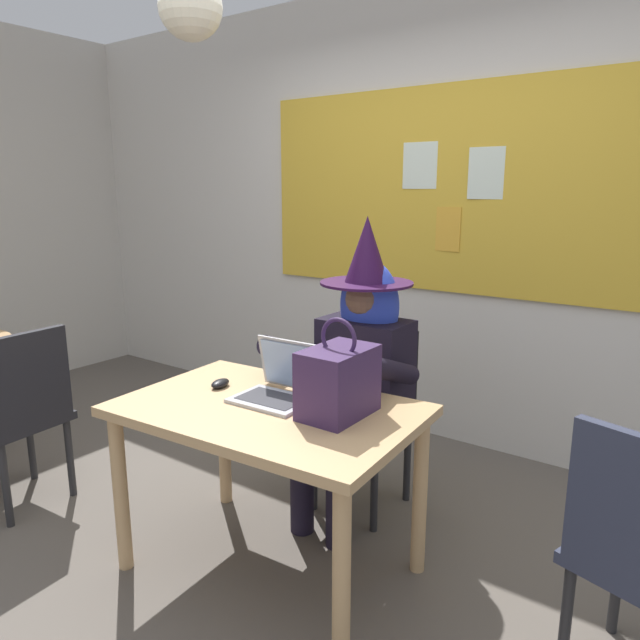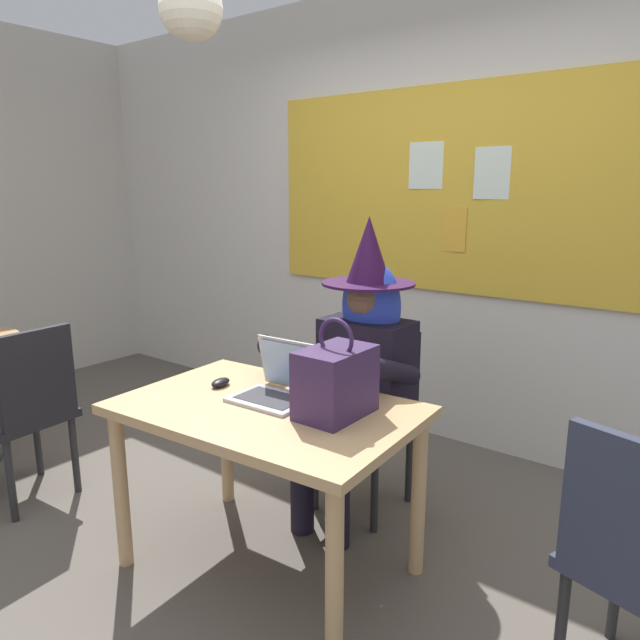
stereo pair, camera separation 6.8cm
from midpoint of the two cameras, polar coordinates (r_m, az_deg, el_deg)
ground_plane at (r=2.73m, az=-5.61°, el=-22.37°), size 24.00×24.00×0.00m
wall_back_bulletin at (r=3.68m, az=12.71°, el=9.75°), size 6.41×1.89×2.77m
desk_main at (r=2.39m, az=-4.37°, el=-10.48°), size 1.21×0.83×0.72m
chair_at_desk at (r=2.97m, az=5.76°, el=-8.51°), size 0.43×0.43×0.88m
person_costumed at (r=2.78m, az=4.61°, el=-3.68°), size 0.59×0.68×1.44m
laptop at (r=2.41m, az=-3.30°, el=-6.39°), size 0.32×0.28×0.23m
computer_mouse at (r=2.59m, az=-8.88°, el=-6.01°), size 0.08×0.11×0.03m
handbag at (r=2.21m, az=2.42°, el=-5.95°), size 0.20×0.30×0.38m
chair_spare_by_window at (r=3.25m, az=-25.99°, el=-7.50°), size 0.45×0.45×0.91m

